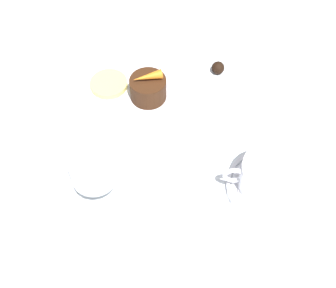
{
  "coord_description": "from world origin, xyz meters",
  "views": [
    {
      "loc": [
        -0.05,
        0.53,
        0.64
      ],
      "look_at": [
        -0.04,
        0.1,
        0.04
      ],
      "focal_mm": 50.0,
      "sensor_mm": 36.0,
      "label": 1
    }
  ],
  "objects_px": {
    "dinner_plate": "(139,99)",
    "coffee_cup": "(273,177)",
    "fork": "(36,120)",
    "wine_glass": "(93,168)",
    "dessert_cake": "(151,89)"
  },
  "relations": [
    {
      "from": "fork",
      "to": "dinner_plate",
      "type": "bearing_deg",
      "value": -164.72
    },
    {
      "from": "dessert_cake",
      "to": "fork",
      "type": "bearing_deg",
      "value": 14.16
    },
    {
      "from": "dinner_plate",
      "to": "coffee_cup",
      "type": "relative_size",
      "value": 2.02
    },
    {
      "from": "coffee_cup",
      "to": "wine_glass",
      "type": "bearing_deg",
      "value": 2.58
    },
    {
      "from": "coffee_cup",
      "to": "fork",
      "type": "bearing_deg",
      "value": -17.8
    },
    {
      "from": "dinner_plate",
      "to": "dessert_cake",
      "type": "relative_size",
      "value": 3.98
    },
    {
      "from": "wine_glass",
      "to": "dinner_plate",
      "type": "bearing_deg",
      "value": -105.53
    },
    {
      "from": "dinner_plate",
      "to": "dessert_cake",
      "type": "distance_m",
      "value": 0.03
    },
    {
      "from": "fork",
      "to": "dessert_cake",
      "type": "xyz_separation_m",
      "value": [
        -0.2,
        -0.05,
        0.03
      ]
    },
    {
      "from": "dinner_plate",
      "to": "wine_glass",
      "type": "height_order",
      "value": "wine_glass"
    },
    {
      "from": "dinner_plate",
      "to": "coffee_cup",
      "type": "distance_m",
      "value": 0.28
    },
    {
      "from": "wine_glass",
      "to": "fork",
      "type": "distance_m",
      "value": 0.2
    },
    {
      "from": "fork",
      "to": "dessert_cake",
      "type": "bearing_deg",
      "value": -165.84
    },
    {
      "from": "dinner_plate",
      "to": "fork",
      "type": "height_order",
      "value": "dinner_plate"
    },
    {
      "from": "coffee_cup",
      "to": "wine_glass",
      "type": "distance_m",
      "value": 0.27
    }
  ]
}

